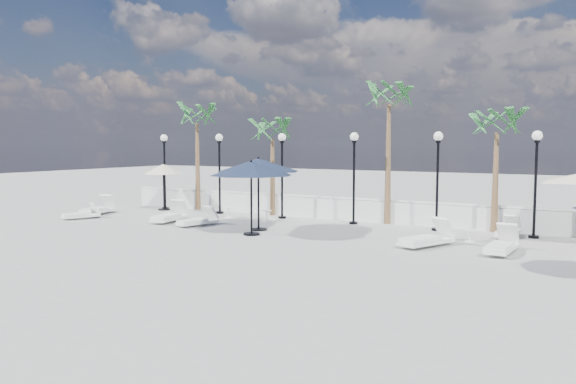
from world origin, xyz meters
The scene contains 25 objects.
ground centered at (0.00, 0.00, 0.00)m, with size 100.00×100.00×0.00m, color gray.
balustrade centered at (0.00, 7.50, 0.47)m, with size 26.00×0.30×1.01m.
lamppost_0 centered at (-10.50, 6.50, 2.49)m, with size 0.36×0.36×3.84m.
lamppost_1 centered at (-7.00, 6.50, 2.49)m, with size 0.36×0.36×3.84m.
lamppost_2 centered at (-3.50, 6.50, 2.49)m, with size 0.36×0.36×3.84m.
lamppost_3 centered at (0.00, 6.50, 2.49)m, with size 0.36×0.36×3.84m.
lamppost_4 centered at (3.50, 6.50, 2.49)m, with size 0.36×0.36×3.84m.
lamppost_5 centered at (7.00, 6.50, 2.49)m, with size 0.36×0.36×3.84m.
palm_0 centered at (-9.00, 7.30, 4.53)m, with size 2.60×2.60×5.50m.
palm_1 centered at (-4.50, 7.30, 3.75)m, with size 2.60×2.60×4.70m.
palm_2 centered at (1.20, 7.30, 5.12)m, with size 2.60×2.60×6.10m.
palm_3 centered at (5.50, 7.30, 3.95)m, with size 2.60×2.60×4.90m.
lounger_0 centered at (-11.80, 3.29, 0.27)m, with size 1.15×2.23×0.80m.
lounger_1 centered at (-11.21, 1.81, 0.21)m, with size 1.16×1.72×0.62m.
lounger_2 centered at (-7.08, 3.07, 0.27)m, with size 1.07×2.25×0.81m.
lounger_3 centered at (-5.33, 2.79, 0.23)m, with size 0.99×1.91×0.68m.
lounger_4 centered at (4.18, 2.89, 0.27)m, with size 1.49×2.26×0.81m.
lounger_5 centered at (6.50, 2.97, 0.26)m, with size 0.77×2.07×0.76m.
lounger_6 centered at (6.18, 6.21, 0.22)m, with size 0.69×1.81×0.67m.
side_table_0 centered at (-5.73, 5.46, 0.28)m, with size 0.48×0.48×0.47m.
side_table_1 centered at (-3.64, 5.40, 0.28)m, with size 0.48×0.48×0.46m.
side_table_2 centered at (5.18, 4.62, 0.26)m, with size 0.44×0.44×0.43m.
parasol_navy_left centered at (-2.52, 3.06, 2.53)m, with size 3.25×3.25×2.87m.
parasol_navy_mid centered at (-2.14, 2.00, 2.44)m, with size 3.10×3.10×2.78m.
parasol_cream_small centered at (-10.31, 6.20, 2.06)m, with size 1.96×1.96×2.41m.
Camera 1 is at (9.37, -15.12, 3.40)m, focal length 35.00 mm.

